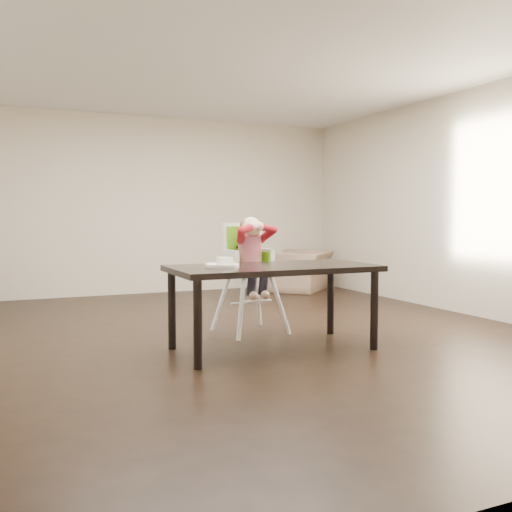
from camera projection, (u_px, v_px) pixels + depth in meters
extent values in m
plane|color=black|center=(238.00, 336.00, 5.64)|extent=(7.00, 7.00, 0.00)
cube|color=beige|center=(152.00, 205.00, 8.74)|extent=(6.00, 0.02, 2.70)
cube|color=beige|center=(472.00, 202.00, 6.75)|extent=(0.02, 7.00, 2.70)
cube|color=white|center=(237.00, 58.00, 5.45)|extent=(6.00, 7.00, 0.02)
cube|color=black|center=(273.00, 268.00, 5.03)|extent=(1.80, 0.90, 0.05)
cylinder|color=black|center=(198.00, 325.00, 4.39)|extent=(0.07, 0.07, 0.70)
cylinder|color=black|center=(374.00, 310.00, 5.05)|extent=(0.07, 0.07, 0.70)
cylinder|color=black|center=(172.00, 310.00, 5.07)|extent=(0.07, 0.07, 0.70)
cylinder|color=black|center=(331.00, 299.00, 5.73)|extent=(0.07, 0.07, 0.70)
cylinder|color=white|center=(241.00, 307.00, 5.50)|extent=(0.05, 0.05, 0.62)
cylinder|color=white|center=(280.00, 303.00, 5.72)|extent=(0.05, 0.05, 0.62)
cylinder|color=white|center=(221.00, 301.00, 5.89)|extent=(0.05, 0.05, 0.62)
cylinder|color=white|center=(258.00, 298.00, 6.11)|extent=(0.05, 0.05, 0.62)
cube|color=white|center=(250.00, 271.00, 5.78)|extent=(0.49, 0.45, 0.06)
cube|color=#5DAF16|center=(250.00, 268.00, 5.78)|extent=(0.39, 0.37, 0.03)
cube|color=white|center=(242.00, 245.00, 5.91)|extent=(0.45, 0.10, 0.47)
cube|color=#5DAF16|center=(243.00, 247.00, 5.88)|extent=(0.38, 0.06, 0.42)
cube|color=black|center=(241.00, 247.00, 5.78)|extent=(0.05, 0.20, 0.02)
cube|color=black|center=(254.00, 247.00, 5.85)|extent=(0.05, 0.20, 0.02)
cylinder|color=red|center=(250.00, 251.00, 5.77)|extent=(0.28, 0.28, 0.30)
sphere|color=beige|center=(251.00, 227.00, 5.73)|extent=(0.22, 0.22, 0.20)
ellipsoid|color=brown|center=(250.00, 225.00, 5.75)|extent=(0.22, 0.21, 0.15)
sphere|color=beige|center=(253.00, 227.00, 5.62)|extent=(0.10, 0.10, 0.09)
sphere|color=beige|center=(260.00, 227.00, 5.66)|extent=(0.10, 0.10, 0.09)
cylinder|color=white|center=(222.00, 266.00, 4.88)|extent=(0.30, 0.30, 0.02)
torus|color=white|center=(222.00, 264.00, 4.87)|extent=(0.30, 0.30, 0.01)
imported|color=#977A60|center=(300.00, 264.00, 9.05)|extent=(1.14, 1.12, 0.85)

